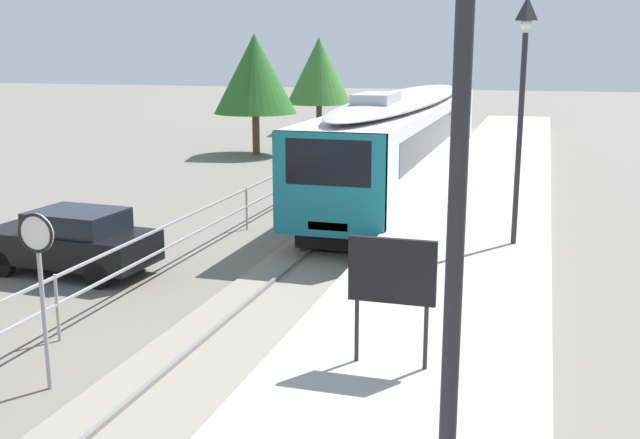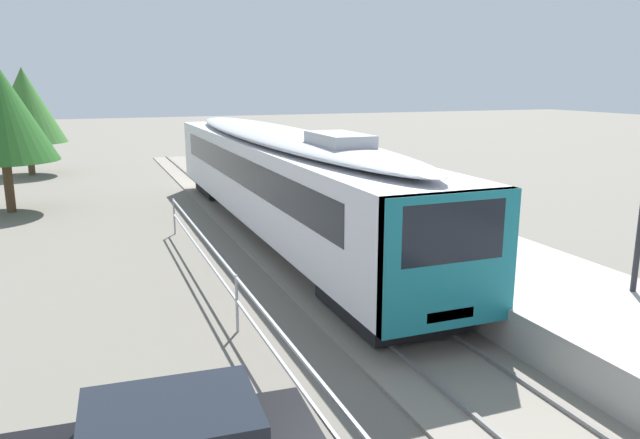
{
  "view_description": "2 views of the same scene",
  "coord_description": "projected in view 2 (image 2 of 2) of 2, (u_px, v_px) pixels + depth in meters",
  "views": [
    {
      "loc": [
        4.88,
        1.12,
        5.15
      ],
      "look_at": [
        0.4,
        16.11,
        1.6
      ],
      "focal_mm": 42.1,
      "sensor_mm": 36.0,
      "label": 1
    },
    {
      "loc": [
        -6.03,
        9.24,
        5.15
      ],
      "look_at": [
        -1.0,
        22.11,
        2.0
      ],
      "focal_mm": 34.06,
      "sensor_mm": 36.0,
      "label": 2
    }
  ],
  "objects": [
    {
      "name": "ground_plane",
      "position": [
        240.0,
        313.0,
        13.81
      ],
      "size": [
        160.0,
        160.0,
        0.0
      ],
      "primitive_type": "plane",
      "color": "#6B665B"
    },
    {
      "name": "track_rails",
      "position": [
        360.0,
        295.0,
        14.87
      ],
      "size": [
        3.2,
        60.0,
        0.14
      ],
      "color": "gray",
      "rests_on": "ground"
    },
    {
      "name": "commuter_train",
      "position": [
        279.0,
        173.0,
        20.26
      ],
      "size": [
        2.82,
        20.93,
        3.74
      ],
      "color": "silver",
      "rests_on": "track_rails"
    },
    {
      "name": "station_platform",
      "position": [
        472.0,
        265.0,
        15.93
      ],
      "size": [
        3.9,
        60.0,
        0.9
      ],
      "primitive_type": "cube",
      "color": "#A8A59E",
      "rests_on": "ground"
    },
    {
      "name": "tree_behind_carpark",
      "position": [
        0.0,
        112.0,
        23.63
      ],
      "size": [
        4.1,
        4.1,
        5.93
      ],
      "color": "brown",
      "rests_on": "ground"
    },
    {
      "name": "tree_behind_station_far",
      "position": [
        25.0,
        105.0,
        33.35
      ],
      "size": [
        4.11,
        4.11,
        5.92
      ],
      "color": "brown",
      "rests_on": "ground"
    }
  ]
}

